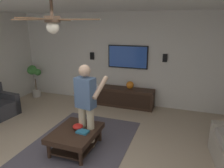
# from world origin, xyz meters

# --- Properties ---
(ground_plane) EXTENTS (8.08, 8.08, 0.00)m
(ground_plane) POSITION_xyz_m (0.00, 0.00, 0.00)
(ground_plane) COLOR tan
(wall_back_tv) EXTENTS (0.10, 6.93, 2.69)m
(wall_back_tv) POSITION_xyz_m (3.24, 0.00, 1.35)
(wall_back_tv) COLOR silver
(wall_back_tv) RESTS_ON ground
(area_rug) EXTENTS (2.57, 1.89, 0.01)m
(area_rug) POSITION_xyz_m (0.65, 0.13, 0.01)
(area_rug) COLOR #514C56
(area_rug) RESTS_ON ground
(coffee_table) EXTENTS (1.00, 0.80, 0.40)m
(coffee_table) POSITION_xyz_m (0.45, 0.13, 0.30)
(coffee_table) COLOR #332116
(coffee_table) RESTS_ON ground
(media_console) EXTENTS (0.45, 1.70, 0.55)m
(media_console) POSITION_xyz_m (2.91, -0.13, 0.28)
(media_console) COLOR #332116
(media_console) RESTS_ON ground
(tv) EXTENTS (0.05, 1.18, 0.66)m
(tv) POSITION_xyz_m (3.15, -0.13, 1.44)
(tv) COLOR black
(person_standing) EXTENTS (0.60, 0.61, 1.64)m
(person_standing) POSITION_xyz_m (0.65, -0.01, 0.93)
(person_standing) COLOR #C6B793
(person_standing) RESTS_ON ground
(potted_plant_tall) EXTENTS (0.40, 0.41, 1.06)m
(potted_plant_tall) POSITION_xyz_m (2.77, 2.98, 0.73)
(potted_plant_tall) COLOR #B7B2A8
(potted_plant_tall) RESTS_ON ground
(bowl) EXTENTS (0.20, 0.20, 0.09)m
(bowl) POSITION_xyz_m (0.53, 0.12, 0.45)
(bowl) COLOR red
(bowl) RESTS_ON coffee_table
(remote_white) EXTENTS (0.14, 0.13, 0.02)m
(remote_white) POSITION_xyz_m (0.51, 0.03, 0.41)
(remote_white) COLOR white
(remote_white) RESTS_ON coffee_table
(remote_black) EXTENTS (0.16, 0.09, 0.02)m
(remote_black) POSITION_xyz_m (0.48, 0.00, 0.41)
(remote_black) COLOR black
(remote_black) RESTS_ON coffee_table
(book) EXTENTS (0.18, 0.23, 0.04)m
(book) POSITION_xyz_m (0.42, -0.04, 0.42)
(book) COLOR teal
(book) RESTS_ON coffee_table
(vase_round) EXTENTS (0.22, 0.22, 0.22)m
(vase_round) POSITION_xyz_m (2.93, -0.27, 0.66)
(vase_round) COLOR orange
(vase_round) RESTS_ON media_console
(wall_speaker_left) EXTENTS (0.06, 0.12, 0.22)m
(wall_speaker_left) POSITION_xyz_m (3.16, -1.18, 1.46)
(wall_speaker_left) COLOR black
(wall_speaker_right) EXTENTS (0.06, 0.12, 0.22)m
(wall_speaker_right) POSITION_xyz_m (3.16, 1.01, 1.41)
(wall_speaker_right) COLOR black
(ceiling_fan) EXTENTS (1.20, 1.18, 0.46)m
(ceiling_fan) POSITION_xyz_m (-0.32, -0.08, 2.37)
(ceiling_fan) COLOR #4C3828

